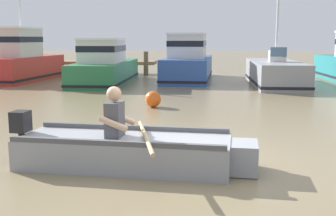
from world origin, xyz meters
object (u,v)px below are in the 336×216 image
object	(u,v)px
moored_boat_green	(105,66)
mooring_buoy	(153,99)
rowboat_with_person	(130,150)
moored_boat_blue	(188,63)
moored_boat_grey	(275,73)
moored_boat_red	(23,61)

from	to	relation	value
moored_boat_green	mooring_buoy	bearing A→B (deg)	-65.32
rowboat_with_person	moored_boat_blue	world-z (taller)	moored_boat_blue
moored_boat_grey	mooring_buoy	world-z (taller)	moored_boat_grey
moored_boat_grey	moored_boat_green	bearing A→B (deg)	179.35
moored_boat_red	moored_boat_blue	world-z (taller)	moored_boat_red
moored_boat_red	moored_boat_grey	xyz separation A→B (m)	(10.96, -0.68, -0.42)
moored_boat_grey	mooring_buoy	size ratio (longest dim) A/B	12.47
moored_boat_green	moored_boat_grey	size ratio (longest dim) A/B	1.07
mooring_buoy	moored_boat_blue	bearing A→B (deg)	85.18
mooring_buoy	moored_boat_red	bearing A→B (deg)	134.75
moored_boat_green	moored_boat_blue	world-z (taller)	moored_boat_blue
rowboat_with_person	mooring_buoy	bearing A→B (deg)	93.46
moored_boat_green	moored_boat_grey	distance (m)	7.09
rowboat_with_person	mooring_buoy	size ratio (longest dim) A/B	8.33
moored_boat_blue	moored_boat_red	bearing A→B (deg)	-173.23
moored_boat_red	mooring_buoy	world-z (taller)	moored_boat_red
rowboat_with_person	moored_boat_blue	bearing A→B (deg)	88.60
rowboat_with_person	moored_boat_green	xyz separation A→B (m)	(-3.16, 11.56, 0.46)
rowboat_with_person	moored_boat_green	world-z (taller)	moored_boat_green
rowboat_with_person	moored_boat_grey	bearing A→B (deg)	71.09
moored_boat_blue	mooring_buoy	distance (m)	7.68
moored_boat_blue	moored_boat_grey	distance (m)	3.95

